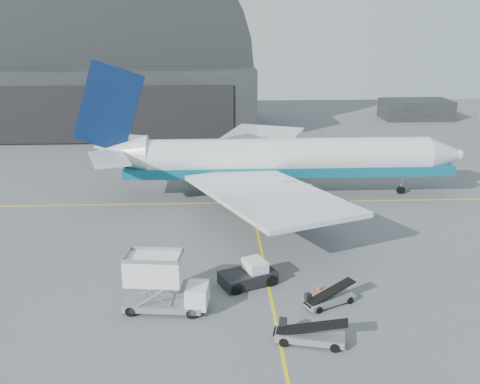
{
  "coord_description": "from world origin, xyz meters",
  "views": [
    {
      "loc": [
        -4.03,
        -38.05,
        20.29
      ],
      "look_at": [
        -1.8,
        10.23,
        4.5
      ],
      "focal_mm": 40.0,
      "sensor_mm": 36.0,
      "label": 1
    }
  ],
  "objects_px": {
    "catering_truck": "(162,284)",
    "belt_loader_b": "(309,335)",
    "airliner": "(273,159)",
    "pushback_tug": "(249,275)",
    "belt_loader_a": "(329,299)"
  },
  "relations": [
    {
      "from": "airliner",
      "to": "pushback_tug",
      "type": "bearing_deg",
      "value": -100.74
    },
    {
      "from": "pushback_tug",
      "to": "belt_loader_b",
      "type": "height_order",
      "value": "pushback_tug"
    },
    {
      "from": "pushback_tug",
      "to": "belt_loader_b",
      "type": "relative_size",
      "value": 1.0
    },
    {
      "from": "belt_loader_a",
      "to": "belt_loader_b",
      "type": "distance_m",
      "value": 5.29
    },
    {
      "from": "airliner",
      "to": "belt_loader_b",
      "type": "distance_m",
      "value": 30.79
    },
    {
      "from": "belt_loader_b",
      "to": "pushback_tug",
      "type": "bearing_deg",
      "value": 125.47
    },
    {
      "from": "catering_truck",
      "to": "belt_loader_b",
      "type": "bearing_deg",
      "value": -18.3
    },
    {
      "from": "pushback_tug",
      "to": "belt_loader_b",
      "type": "distance_m",
      "value": 9.01
    },
    {
      "from": "airliner",
      "to": "catering_truck",
      "type": "bearing_deg",
      "value": -112.47
    },
    {
      "from": "airliner",
      "to": "catering_truck",
      "type": "relative_size",
      "value": 7.24
    },
    {
      "from": "catering_truck",
      "to": "belt_loader_a",
      "type": "distance_m",
      "value": 12.31
    },
    {
      "from": "airliner",
      "to": "pushback_tug",
      "type": "relative_size",
      "value": 9.32
    },
    {
      "from": "airliner",
      "to": "belt_loader_a",
      "type": "bearing_deg",
      "value": -86.72
    },
    {
      "from": "belt_loader_a",
      "to": "pushback_tug",
      "type": "bearing_deg",
      "value": 121.61
    },
    {
      "from": "pushback_tug",
      "to": "belt_loader_a",
      "type": "height_order",
      "value": "pushback_tug"
    }
  ]
}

